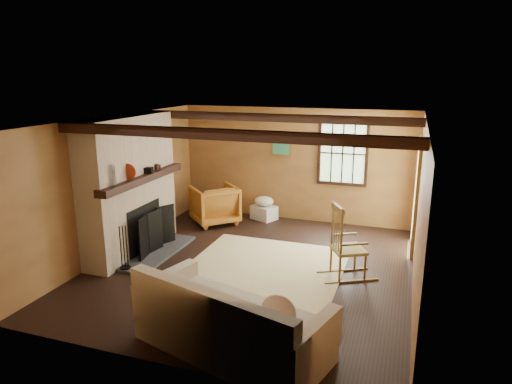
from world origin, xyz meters
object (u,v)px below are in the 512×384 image
at_px(sofa, 229,327).
at_px(armchair, 214,204).
at_px(laundry_basket, 264,212).
at_px(fireplace, 131,191).
at_px(rocking_chair, 346,247).

height_order(sofa, armchair, sofa).
xyz_separation_m(laundry_basket, armchair, (-0.91, -0.59, 0.26)).
bearing_deg(sofa, laundry_basket, 119.93).
xyz_separation_m(fireplace, rocking_chair, (3.71, 0.13, -0.60)).
xyz_separation_m(rocking_chair, armchair, (-3.01, 1.79, -0.09)).
height_order(rocking_chair, laundry_basket, rocking_chair).
height_order(fireplace, rocking_chair, fireplace).
distance_m(fireplace, rocking_chair, 3.76).
relative_size(sofa, armchair, 2.70).
bearing_deg(armchair, fireplace, 25.50).
relative_size(sofa, laundry_basket, 4.85).
relative_size(fireplace, armchair, 2.67).
relative_size(fireplace, laundry_basket, 4.80).
bearing_deg(fireplace, laundry_basket, 57.15).
height_order(fireplace, laundry_basket, fireplace).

